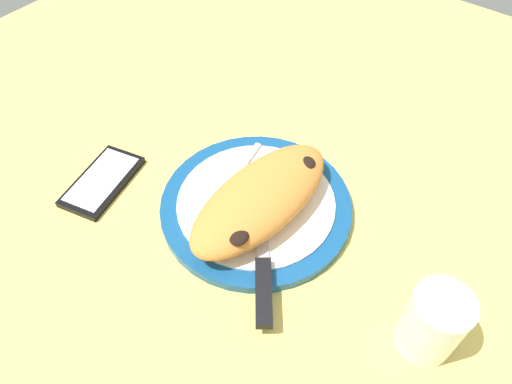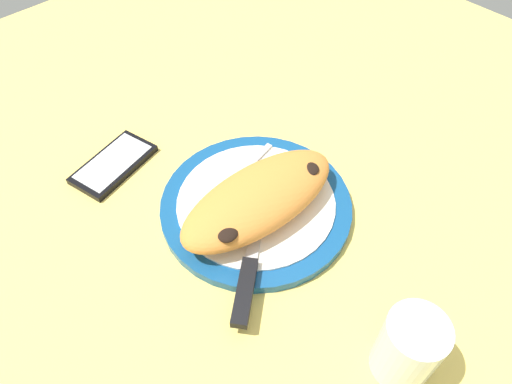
{
  "view_description": "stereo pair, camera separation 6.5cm",
  "coord_description": "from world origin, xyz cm",
  "px_view_note": "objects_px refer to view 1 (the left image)",
  "views": [
    {
      "loc": [
        32.96,
        25.34,
        53.4
      ],
      "look_at": [
        0.0,
        0.0,
        3.75
      ],
      "focal_mm": 33.08,
      "sensor_mm": 36.0,
      "label": 1
    },
    {
      "loc": [
        28.63,
        30.15,
        53.4
      ],
      "look_at": [
        0.0,
        0.0,
        3.75
      ],
      "focal_mm": 33.08,
      "sensor_mm": 36.0,
      "label": 2
    }
  ],
  "objects_px": {
    "plate": "(256,205)",
    "knife": "(263,268)",
    "water_glass": "(431,325)",
    "fork": "(226,191)",
    "smartphone": "(102,181)",
    "calzone": "(261,198)"
  },
  "relations": [
    {
      "from": "smartphone",
      "to": "water_glass",
      "type": "relative_size",
      "value": 1.49
    },
    {
      "from": "fork",
      "to": "water_glass",
      "type": "relative_size",
      "value": 1.87
    },
    {
      "from": "plate",
      "to": "fork",
      "type": "relative_size",
      "value": 1.53
    },
    {
      "from": "calzone",
      "to": "fork",
      "type": "xyz_separation_m",
      "value": [
        0.0,
        -0.06,
        -0.03
      ]
    },
    {
      "from": "plate",
      "to": "calzone",
      "type": "relative_size",
      "value": 1.08
    },
    {
      "from": "calzone",
      "to": "smartphone",
      "type": "height_order",
      "value": "calzone"
    },
    {
      "from": "knife",
      "to": "smartphone",
      "type": "height_order",
      "value": "knife"
    },
    {
      "from": "calzone",
      "to": "fork",
      "type": "relative_size",
      "value": 1.41
    },
    {
      "from": "calzone",
      "to": "smartphone",
      "type": "xyz_separation_m",
      "value": [
        0.09,
        -0.23,
        -0.04
      ]
    },
    {
      "from": "plate",
      "to": "water_glass",
      "type": "bearing_deg",
      "value": 82.36
    },
    {
      "from": "smartphone",
      "to": "plate",
      "type": "bearing_deg",
      "value": 115.79
    },
    {
      "from": "fork",
      "to": "knife",
      "type": "distance_m",
      "value": 0.14
    },
    {
      "from": "knife",
      "to": "water_glass",
      "type": "relative_size",
      "value": 2.01
    },
    {
      "from": "water_glass",
      "to": "smartphone",
      "type": "bearing_deg",
      "value": -82.28
    },
    {
      "from": "plate",
      "to": "fork",
      "type": "distance_m",
      "value": 0.05
    },
    {
      "from": "smartphone",
      "to": "knife",
      "type": "bearing_deg",
      "value": 93.82
    },
    {
      "from": "water_glass",
      "to": "fork",
      "type": "bearing_deg",
      "value": -94.37
    },
    {
      "from": "plate",
      "to": "knife",
      "type": "distance_m",
      "value": 0.11
    },
    {
      "from": "knife",
      "to": "smartphone",
      "type": "bearing_deg",
      "value": -86.18
    },
    {
      "from": "calzone",
      "to": "water_glass",
      "type": "distance_m",
      "value": 0.26
    },
    {
      "from": "knife",
      "to": "smartphone",
      "type": "relative_size",
      "value": 1.35
    },
    {
      "from": "plate",
      "to": "knife",
      "type": "height_order",
      "value": "knife"
    }
  ]
}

